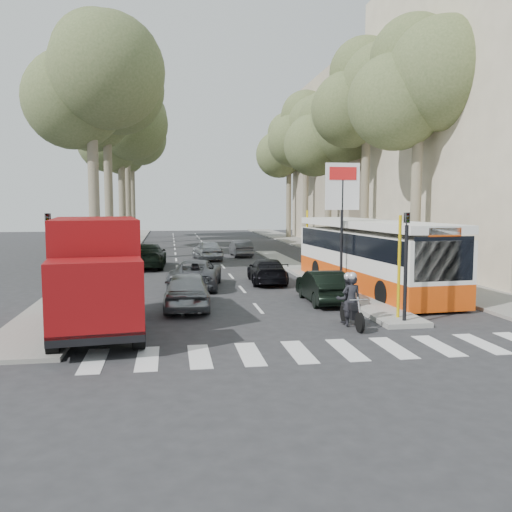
{
  "coord_description": "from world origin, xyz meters",
  "views": [
    {
      "loc": [
        -4.1,
        -17.52,
        3.89
      ],
      "look_at": [
        -0.42,
        5.57,
        1.6
      ],
      "focal_mm": 38.0,
      "sensor_mm": 36.0,
      "label": 1
    }
  ],
  "objects": [
    {
      "name": "ground",
      "position": [
        0.0,
        0.0,
        0.0
      ],
      "size": [
        120.0,
        120.0,
        0.0
      ],
      "primitive_type": "plane",
      "color": "#28282B",
      "rests_on": "ground"
    },
    {
      "name": "sidewalk_right",
      "position": [
        8.6,
        25.0,
        0.06
      ],
      "size": [
        3.2,
        70.0,
        0.12
      ],
      "primitive_type": "cube",
      "color": "gray",
      "rests_on": "ground"
    },
    {
      "name": "median_left",
      "position": [
        -8.0,
        28.0,
        0.06
      ],
      "size": [
        2.4,
        64.0,
        0.12
      ],
      "primitive_type": "cube",
      "color": "gray",
      "rests_on": "ground"
    },
    {
      "name": "traffic_island",
      "position": [
        3.25,
        11.0,
        0.08
      ],
      "size": [
        1.5,
        26.0,
        0.16
      ],
      "primitive_type": "cube",
      "color": "gray",
      "rests_on": "ground"
    },
    {
      "name": "building_near",
      "position": [
        15.5,
        12.0,
        9.0
      ],
      "size": [
        11.0,
        18.0,
        18.0
      ],
      "primitive_type": "cube",
      "color": "beige",
      "rests_on": "ground"
    },
    {
      "name": "building_far",
      "position": [
        15.5,
        34.0,
        8.0
      ],
      "size": [
        11.0,
        20.0,
        16.0
      ],
      "primitive_type": "cube",
      "color": "#B7A88E",
      "rests_on": "ground"
    },
    {
      "name": "billboard",
      "position": [
        3.25,
        5.0,
        3.7
      ],
      "size": [
        1.5,
        12.1,
        5.6
      ],
      "color": "yellow",
      "rests_on": "ground"
    },
    {
      "name": "traffic_light_island",
      "position": [
        3.25,
        -1.5,
        2.49
      ],
      "size": [
        0.16,
        0.41,
        3.6
      ],
      "color": "black",
      "rests_on": "ground"
    },
    {
      "name": "traffic_light_left",
      "position": [
        -7.6,
        -1.0,
        2.49
      ],
      "size": [
        0.16,
        0.41,
        3.6
      ],
      "color": "black",
      "rests_on": "ground"
    },
    {
      "name": "tree_l_a",
      "position": [
        -7.87,
        12.11,
        10.38
      ],
      "size": [
        7.4,
        7.2,
        14.1
      ],
      "color": "#6B604C",
      "rests_on": "ground"
    },
    {
      "name": "tree_l_b",
      "position": [
        -7.97,
        20.11,
        11.07
      ],
      "size": [
        7.4,
        7.2,
        14.88
      ],
      "color": "#6B604C",
      "rests_on": "ground"
    },
    {
      "name": "tree_l_c",
      "position": [
        -7.77,
        28.11,
        10.04
      ],
      "size": [
        7.4,
        7.2,
        13.71
      ],
      "color": "#6B604C",
      "rests_on": "ground"
    },
    {
      "name": "tree_l_d",
      "position": [
        -7.87,
        36.11,
        11.76
      ],
      "size": [
        7.4,
        7.2,
        15.66
      ],
      "color": "#6B604C",
      "rests_on": "ground"
    },
    {
      "name": "tree_l_e",
      "position": [
        -7.97,
        44.11,
        10.73
      ],
      "size": [
        7.4,
        7.2,
        14.49
      ],
      "color": "#6B604C",
      "rests_on": "ground"
    },
    {
      "name": "tree_r_a",
      "position": [
        9.13,
        10.11,
        10.38
      ],
      "size": [
        7.4,
        7.2,
        14.1
      ],
      "color": "#6B604C",
      "rests_on": "ground"
    },
    {
      "name": "tree_r_b",
      "position": [
        9.23,
        18.11,
        11.42
      ],
      "size": [
        7.4,
        7.2,
        15.27
      ],
      "color": "#6B604C",
      "rests_on": "ground"
    },
    {
      "name": "tree_r_c",
      "position": [
        9.03,
        26.11,
        9.69
      ],
      "size": [
        7.4,
        7.2,
        13.32
      ],
      "color": "#6B604C",
      "rests_on": "ground"
    },
    {
      "name": "tree_r_d",
      "position": [
        9.13,
        34.11,
        11.07
      ],
      "size": [
        7.4,
        7.2,
        14.88
      ],
      "color": "#6B604C",
      "rests_on": "ground"
    },
    {
      "name": "tree_r_e",
      "position": [
        9.23,
        42.11,
        10.38
      ],
      "size": [
        7.4,
        7.2,
        14.1
      ],
      "color": "#6B604C",
      "rests_on": "ground"
    },
    {
      "name": "silver_hatchback",
      "position": [
        -3.5,
        2.37,
        0.7
      ],
      "size": [
        1.82,
        4.19,
        1.41
      ],
      "primitive_type": "imported",
      "rotation": [
        0.0,
        0.0,
        3.1
      ],
      "color": "gray",
      "rests_on": "ground"
    },
    {
      "name": "dark_hatchback",
      "position": [
        1.8,
        2.78,
        0.64
      ],
      "size": [
        1.38,
        3.88,
        1.27
      ],
      "primitive_type": "imported",
      "rotation": [
        0.0,
        0.0,
        3.13
      ],
      "color": "black",
      "rests_on": "ground"
    },
    {
      "name": "queue_car_a",
      "position": [
        -2.94,
        7.38,
        0.65
      ],
      "size": [
        2.8,
        4.96,
        1.31
      ],
      "primitive_type": "imported",
      "rotation": [
        0.0,
        0.0,
        3.0
      ],
      "color": "#52545A",
      "rests_on": "ground"
    },
    {
      "name": "queue_car_b",
      "position": [
        0.55,
        8.22,
        0.6
      ],
      "size": [
        1.9,
        4.22,
        1.2
      ],
      "primitive_type": "imported",
      "rotation": [
        0.0,
        0.0,
        3.09
      ],
      "color": "black",
      "rests_on": "ground"
    },
    {
      "name": "queue_car_c",
      "position": [
        -1.57,
        19.51,
        0.7
      ],
      "size": [
        2.08,
        4.24,
        1.39
      ],
      "primitive_type": "imported",
      "rotation": [
        0.0,
        0.0,
        3.25
      ],
      "color": "#A6A9AE",
      "rests_on": "ground"
    },
    {
      "name": "queue_car_d",
      "position": [
        1.03,
        21.71,
        0.6
      ],
      "size": [
        1.42,
        3.71,
        1.21
      ],
      "primitive_type": "imported",
      "rotation": [
        0.0,
        0.0,
        3.18
      ],
      "color": "#4A4B51",
      "rests_on": "ground"
    },
    {
      "name": "queue_car_e",
      "position": [
        -5.42,
        15.52,
        0.74
      ],
      "size": [
        2.22,
        5.15,
        1.48
      ],
      "primitive_type": "imported",
      "rotation": [
        0.0,
        0.0,
        3.11
      ],
      "color": "black",
      "rests_on": "ground"
    },
    {
      "name": "red_truck",
      "position": [
        -6.31,
        -0.85,
        1.81
      ],
      "size": [
        3.14,
        6.65,
        3.42
      ],
      "rotation": [
        0.0,
        0.0,
        0.12
      ],
      "color": "black",
      "rests_on": "ground"
    },
    {
      "name": "city_bus",
      "position": [
        4.8,
        5.68,
        1.66
      ],
      "size": [
        3.44,
        12.08,
        3.14
      ],
      "rotation": [
        0.0,
        0.0,
        0.07
      ],
      "color": "#DD460C",
      "rests_on": "ground"
    },
    {
      "name": "motorcycle",
      "position": [
        1.5,
        -1.28,
        0.8
      ],
      "size": [
        0.74,
        2.06,
        1.75
      ],
      "rotation": [
        0.0,
        0.0,
        0.01
      ],
      "color": "black",
      "rests_on": "ground"
    },
    {
      "name": "pedestrian_near",
      "position": [
        7.2,
        8.93,
        1.07
      ],
      "size": [
        0.72,
        1.19,
        1.91
      ],
      "primitive_type": "imported",
      "rotation": [
        0.0,
        0.0,
        1.73
      ],
      "color": "#3A3048",
      "rests_on": "sidewalk_right"
    },
    {
      "name": "pedestrian_far",
      "position": [
        7.76,
        11.11,
        1.02
      ],
      "size": [
        1.21,
        0.65,
        1.79
      ],
      "primitive_type": "imported",
      "rotation": [
        0.0,
        0.0,
        3.27
      ],
      "color": "#716454",
      "rests_on": "sidewalk_right"
    }
  ]
}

